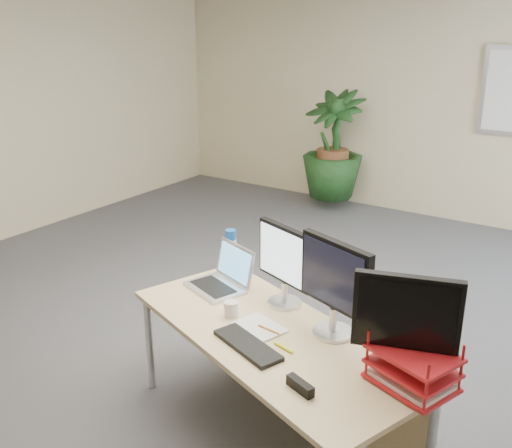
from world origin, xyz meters
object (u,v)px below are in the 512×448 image
Objects in this scene: floor_plant at (333,150)px; monitor_right at (335,282)px; monitor_left at (285,261)px; desk at (284,350)px; laptop at (223,278)px.

floor_plant is 2.85× the size of monitor_right.
monitor_left is 0.91× the size of monitor_right.
floor_plant reaches higher than monitor_left.
floor_plant is at bearing 113.07° from desk.
floor_plant is 4.35m from monitor_right.
laptop is at bearing 170.47° from monitor_right.
desk is 3.97× the size of monitor_left.
monitor_right is 0.88m from laptop.
desk is 0.65m from laptop.
monitor_left is at bearing 1.51° from laptop.
laptop is (-0.83, 0.14, -0.24)m from monitor_right.
monitor_left is at bearing -67.49° from floor_plant.
monitor_left is 0.42m from monitor_right.
monitor_right is (1.94, -3.89, 0.23)m from floor_plant.
floor_plant is 3.91m from laptop.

